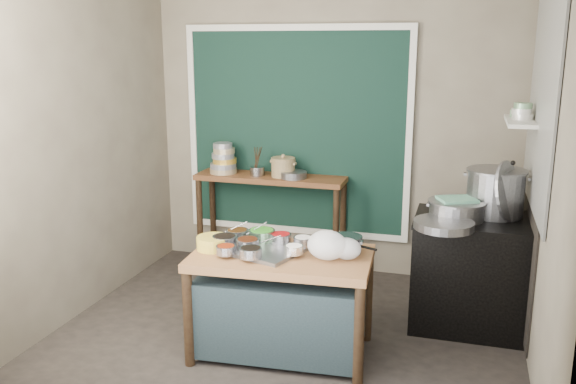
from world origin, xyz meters
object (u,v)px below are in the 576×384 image
(yellow_basin, at_px, (214,243))
(utensil_cup, at_px, (257,171))
(prep_table, at_px, (282,304))
(ceramic_crock, at_px, (283,168))
(back_counter, at_px, (271,223))
(condiment_tray, at_px, (258,249))
(stock_pot, at_px, (495,192))
(steamer, at_px, (456,210))
(stove_block, at_px, (472,274))
(saucepan, at_px, (346,244))

(yellow_basin, xyz_separation_m, utensil_cup, (-0.22, 1.58, 0.20))
(prep_table, height_order, yellow_basin, yellow_basin)
(ceramic_crock, bearing_deg, back_counter, 174.89)
(back_counter, bearing_deg, utensil_cup, -162.60)
(back_counter, height_order, condiment_tray, back_counter)
(prep_table, relative_size, ceramic_crock, 5.16)
(back_counter, bearing_deg, stock_pot, -16.14)
(yellow_basin, relative_size, steamer, 0.55)
(stove_block, xyz_separation_m, utensil_cup, (-2.02, 0.69, 0.57))
(ceramic_crock, relative_size, steamer, 0.55)
(utensil_cup, relative_size, steamer, 0.32)
(condiment_tray, bearing_deg, yellow_basin, -170.39)
(ceramic_crock, bearing_deg, saucepan, -57.59)
(prep_table, bearing_deg, ceramic_crock, 102.42)
(stove_block, height_order, condiment_tray, stove_block)
(stock_pot, bearing_deg, steamer, -144.72)
(ceramic_crock, bearing_deg, steamer, -25.52)
(stove_block, distance_m, saucepan, 1.18)
(stove_block, bearing_deg, stock_pot, 48.38)
(prep_table, distance_m, utensil_cup, 1.81)
(prep_table, xyz_separation_m, back_counter, (-0.60, 1.58, 0.10))
(condiment_tray, distance_m, stock_pot, 1.90)
(prep_table, height_order, condiment_tray, condiment_tray)
(stove_block, bearing_deg, utensil_cup, 161.08)
(yellow_basin, xyz_separation_m, ceramic_crock, (0.03, 1.60, 0.24))
(utensil_cup, bearing_deg, stock_pot, -14.34)
(stock_pot, bearing_deg, utensil_cup, 165.66)
(saucepan, xyz_separation_m, steamer, (0.72, 0.64, 0.14))
(stove_block, bearing_deg, saucepan, -141.41)
(condiment_tray, xyz_separation_m, yellow_basin, (-0.32, -0.05, 0.03))
(prep_table, distance_m, ceramic_crock, 1.76)
(back_counter, height_order, saucepan, back_counter)
(ceramic_crock, bearing_deg, yellow_basin, -91.09)
(stock_pot, relative_size, steamer, 1.05)
(prep_table, height_order, saucepan, saucepan)
(stove_block, relative_size, saucepan, 3.96)
(stove_block, xyz_separation_m, yellow_basin, (-1.80, -0.89, 0.37))
(stove_block, bearing_deg, steamer, -160.43)
(yellow_basin, height_order, saucepan, saucepan)
(stove_block, bearing_deg, yellow_basin, -153.78)
(stove_block, relative_size, ceramic_crock, 3.72)
(prep_table, bearing_deg, steamer, 30.50)
(prep_table, xyz_separation_m, yellow_basin, (-0.50, -0.04, 0.42))
(back_counter, height_order, utensil_cup, utensil_cup)
(condiment_tray, relative_size, stock_pot, 1.26)
(prep_table, height_order, back_counter, back_counter)
(ceramic_crock, bearing_deg, prep_table, -73.36)
(prep_table, relative_size, saucepan, 5.50)
(prep_table, relative_size, steamer, 2.83)
(saucepan, bearing_deg, steamer, 65.00)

